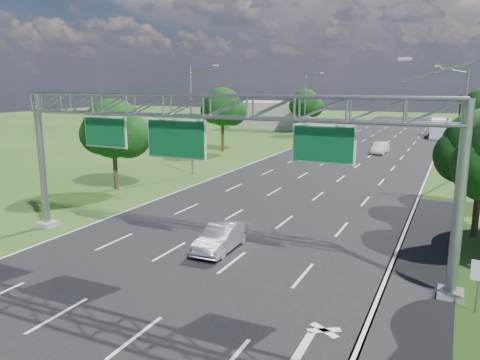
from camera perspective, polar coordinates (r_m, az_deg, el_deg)
The scene contains 18 objects.
ground at distance 40.27m, azimuth 8.38°, elevation -0.67°, with size 220.00×220.00×0.00m, color #234D17.
road at distance 40.27m, azimuth 8.38°, elevation -0.67°, with size 18.00×180.00×0.02m, color black.
road_flare at distance 23.35m, azimuth 21.12°, elevation -10.64°, with size 3.00×30.00×0.02m, color black.
sign_gantry at distance 22.59m, azimuth -3.87°, elevation 7.44°, with size 23.50×1.00×9.56m.
regulatory_sign at distance 20.00m, azimuth 27.13°, elevation -10.32°, with size 0.60×0.08×2.10m.
traffic_signal at distance 72.87m, azimuth 22.46°, elevation 8.20°, with size 12.21×0.24×7.00m.
streetlight_l_near at distance 44.04m, azimuth -5.73°, elevation 7.79°, with size 2.97×0.22×10.16m.
streetlight_l_far at distance 76.18m, azimuth 8.08°, elevation 9.39°, with size 2.97×0.22×10.16m.
streetlight_r_mid at distance 47.79m, azimuth 25.41°, elevation 7.03°, with size 2.97×0.22×10.16m.
tree_verge_la at distance 39.16m, azimuth -15.06°, elevation 5.75°, with size 5.76×4.80×7.40m.
tree_verge_lb at distance 59.42m, azimuth -2.07°, elevation 8.70°, with size 5.76×4.80×8.06m.
tree_verge_lc at distance 81.49m, azimuth 8.04°, elevation 9.11°, with size 5.76×4.80×7.62m.
building_left at distance 92.13m, azimuth 4.04°, elevation 7.95°, with size 14.00×10.00×5.00m, color #A99C8D.
silver_sedan at distance 24.57m, azimuth -2.28°, elevation -6.97°, with size 1.48×4.25×1.40m, color #A0A3AB.
car_queue_a at distance 57.45m, azimuth 10.27°, elevation 3.74°, with size 2.11×5.19×1.51m, color white.
car_queue_c at distance 71.01m, azimuth 12.69°, elevation 5.10°, with size 1.65×4.10×1.40m, color black.
car_queue_d at distance 60.54m, azimuth 16.72°, elevation 3.78°, with size 1.47×4.22×1.39m, color white.
box_truck at distance 82.28m, azimuth 22.98°, elevation 5.81°, with size 2.41×7.65×2.87m.
Camera 1 is at (11.28, -7.69, 8.59)m, focal length 35.00 mm.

